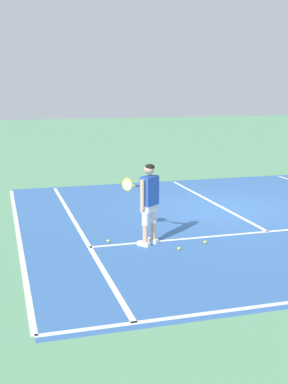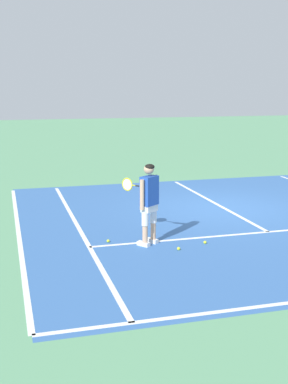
# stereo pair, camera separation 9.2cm
# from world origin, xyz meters

# --- Properties ---
(ground_plane) EXTENTS (80.00, 80.00, 0.00)m
(ground_plane) POSITION_xyz_m (0.00, 0.00, 0.00)
(ground_plane) COLOR #609E70
(court_inner_surface) EXTENTS (10.98, 10.36, 0.00)m
(court_inner_surface) POSITION_xyz_m (0.00, -0.97, 0.00)
(court_inner_surface) COLOR #3866A8
(court_inner_surface) RESTS_ON ground
(line_service) EXTENTS (8.23, 0.10, 0.01)m
(line_service) POSITION_xyz_m (0.00, -2.39, 0.00)
(line_service) COLOR white
(line_service) RESTS_ON ground
(line_centre_service) EXTENTS (0.10, 6.40, 0.01)m
(line_centre_service) POSITION_xyz_m (0.00, 0.81, 0.00)
(line_centre_service) COLOR white
(line_centre_service) RESTS_ON ground
(line_singles_left) EXTENTS (0.10, 9.96, 0.01)m
(line_singles_left) POSITION_xyz_m (-4.12, -0.97, 0.00)
(line_singles_left) COLOR white
(line_singles_left) RESTS_ON ground
(line_doubles_left) EXTENTS (0.10, 9.96, 0.01)m
(line_doubles_left) POSITION_xyz_m (-5.49, -0.97, 0.00)
(line_doubles_left) COLOR white
(line_doubles_left) RESTS_ON ground
(tennis_player) EXTENTS (0.62, 1.21, 1.71)m
(tennis_player) POSITION_xyz_m (-2.89, -2.53, 0.99)
(tennis_player) COLOR white
(tennis_player) RESTS_ON ground
(tennis_ball_near_feet) EXTENTS (0.07, 0.07, 0.07)m
(tennis_ball_near_feet) POSITION_xyz_m (-3.67, -2.17, 0.03)
(tennis_ball_near_feet) COLOR #CCE02D
(tennis_ball_near_feet) RESTS_ON ground
(tennis_ball_by_baseline) EXTENTS (0.07, 0.07, 0.07)m
(tennis_ball_by_baseline) POSITION_xyz_m (-1.73, -2.82, 0.03)
(tennis_ball_by_baseline) COLOR #CCE02D
(tennis_ball_by_baseline) RESTS_ON ground
(tennis_ball_mid_court) EXTENTS (0.07, 0.07, 0.07)m
(tennis_ball_mid_court) POSITION_xyz_m (-2.40, -3.07, 0.03)
(tennis_ball_mid_court) COLOR #CCE02D
(tennis_ball_mid_court) RESTS_ON ground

